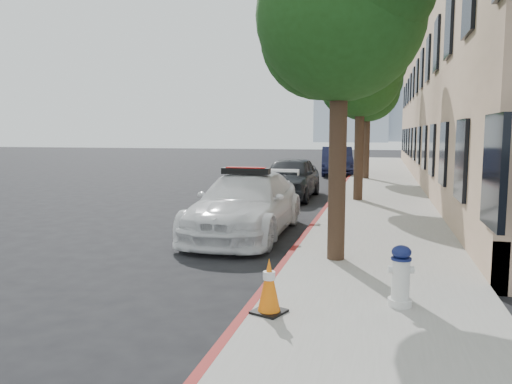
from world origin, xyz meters
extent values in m
plane|color=black|center=(0.00, 0.00, 0.00)|extent=(120.00, 120.00, 0.00)
cube|color=gray|center=(3.60, 10.00, 0.07)|extent=(3.20, 50.00, 0.15)
cube|color=maroon|center=(2.06, 10.00, 0.07)|extent=(0.12, 50.00, 0.15)
cube|color=tan|center=(9.20, 15.00, 5.00)|extent=(8.00, 36.00, 10.00)
cube|color=#9EA8B7|center=(-4.00, 120.00, 30.00)|extent=(18.00, 14.00, 60.00)
cube|color=#9EA8B7|center=(9.00, 135.00, 22.00)|extent=(14.00, 14.00, 44.00)
cylinder|color=black|center=(2.90, -2.00, 1.80)|extent=(0.30, 0.30, 3.30)
sphere|color=#183C13|center=(2.90, -2.00, 4.25)|extent=(2.80, 2.80, 2.80)
sphere|color=#183C13|center=(2.55, -1.70, 3.95)|extent=(2.10, 2.10, 2.10)
cylinder|color=black|center=(2.90, 6.00, 1.74)|extent=(0.30, 0.30, 3.19)
sphere|color=#183C13|center=(2.90, 6.00, 4.14)|extent=(2.60, 2.60, 2.60)
sphere|color=#183C13|center=(3.30, 5.70, 4.54)|extent=(2.08, 2.08, 2.08)
sphere|color=#183C13|center=(2.55, 6.30, 3.84)|extent=(1.95, 1.95, 1.95)
cylinder|color=black|center=(2.90, 14.00, 1.86)|extent=(0.30, 0.30, 3.41)
sphere|color=#183C13|center=(2.90, 14.00, 4.36)|extent=(3.00, 3.00, 3.00)
sphere|color=#183C13|center=(3.30, 13.70, 4.76)|extent=(2.40, 2.40, 2.40)
sphere|color=#183C13|center=(2.55, 14.30, 4.06)|extent=(2.25, 2.25, 2.25)
imported|color=white|center=(0.65, 0.32, 0.70)|extent=(1.99, 4.86, 1.41)
cube|color=black|center=(0.65, 0.32, 1.47)|extent=(1.10, 0.28, 0.14)
cube|color=#A50A07|center=(0.65, 0.32, 1.53)|extent=(0.90, 0.22, 0.06)
imported|color=black|center=(0.47, 6.95, 0.75)|extent=(1.78, 4.38, 1.49)
imported|color=#161938|center=(1.20, 17.50, 0.78)|extent=(2.14, 4.86, 1.55)
cylinder|color=silver|center=(3.91, -4.20, 0.20)|extent=(0.30, 0.30, 0.09)
cylinder|color=silver|center=(3.91, -4.20, 0.50)|extent=(0.23, 0.23, 0.52)
ellipsoid|color=#121A4F|center=(3.91, -4.20, 0.85)|extent=(0.24, 0.24, 0.17)
cylinder|color=silver|center=(3.91, -4.20, 0.62)|extent=(0.33, 0.15, 0.09)
cylinder|color=silver|center=(3.91, -4.20, 0.62)|extent=(0.12, 0.18, 0.09)
cube|color=black|center=(2.35, -4.85, 0.16)|extent=(0.46, 0.46, 0.03)
cone|color=orange|center=(2.35, -4.85, 0.51)|extent=(0.28, 0.28, 0.65)
cylinder|color=white|center=(2.35, -4.85, 0.62)|extent=(0.15, 0.15, 0.10)
camera|label=1|loc=(3.63, -10.58, 2.33)|focal=35.00mm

